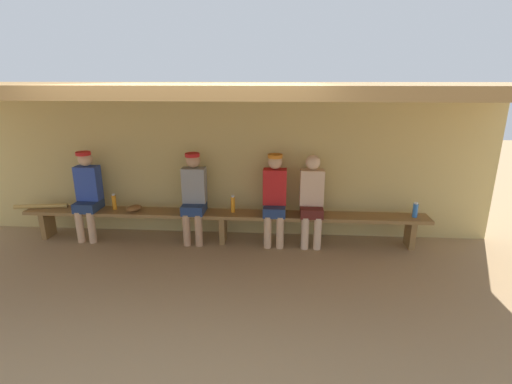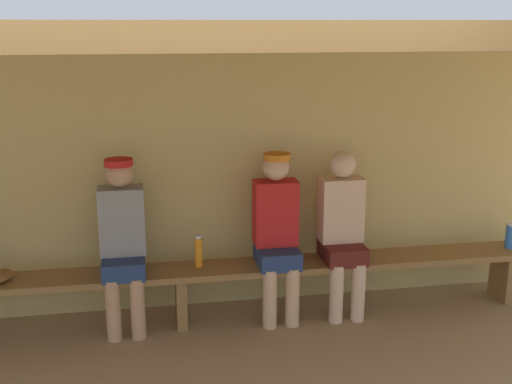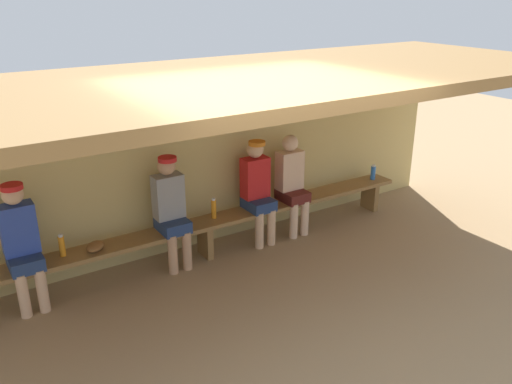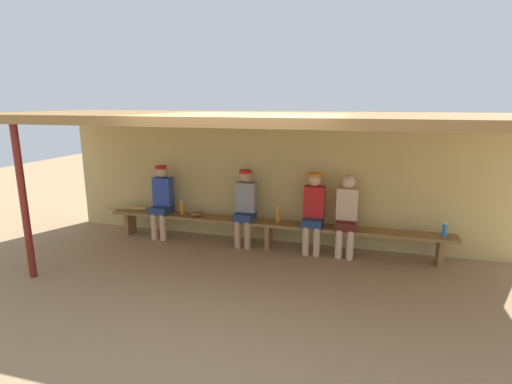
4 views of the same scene
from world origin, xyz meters
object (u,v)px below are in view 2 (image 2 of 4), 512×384
water_bottle_clear (510,236)px  player_with_sunglasses (342,227)px  water_bottle_orange (198,252)px  player_in_red (123,237)px  bench (180,278)px  player_in_blue (277,229)px

water_bottle_clear → player_with_sunglasses: bearing=-180.0°
water_bottle_orange → player_in_red: bearing=-176.9°
bench → player_with_sunglasses: player_with_sunglasses is taller
player_with_sunglasses → water_bottle_orange: 1.16m
player_in_red → water_bottle_clear: bearing=0.0°
bench → player_in_red: bearing=179.5°
player_in_red → bench: bearing=-0.5°
player_in_red → water_bottle_orange: bearing=3.1°
water_bottle_orange → player_with_sunglasses: bearing=-1.6°
player_with_sunglasses → water_bottle_clear: size_ratio=6.04×
player_in_blue → water_bottle_clear: 2.02m
player_with_sunglasses → water_bottle_clear: player_with_sunglasses is taller
player_in_red → player_in_blue: size_ratio=1.00×
player_in_blue → water_bottle_orange: player_in_blue is taller
bench → player_in_blue: size_ratio=4.46×
player_with_sunglasses → water_bottle_orange: player_with_sunglasses is taller
bench → player_in_red: player_in_red is taller
player_in_red → water_bottle_orange: size_ratio=5.22×
water_bottle_orange → player_in_blue: bearing=-2.9°
player_in_blue → water_bottle_clear: player_in_blue is taller
player_in_blue → player_with_sunglasses: bearing=-0.1°
bench → water_bottle_clear: 2.79m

